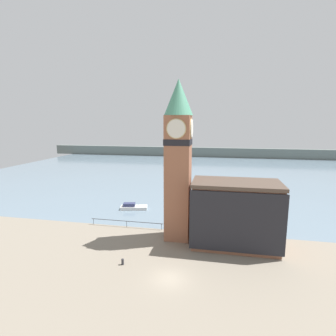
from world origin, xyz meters
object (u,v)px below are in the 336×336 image
at_px(clock_tower, 178,157).
at_px(boat_near, 133,207).
at_px(pier_building, 235,214).
at_px(mooring_bollard_near, 123,261).

distance_m(clock_tower, boat_near, 20.64).
distance_m(pier_building, boat_near, 24.26).
relative_size(clock_tower, pier_building, 1.92).
height_order(pier_building, mooring_bollard_near, pier_building).
height_order(boat_near, mooring_bollard_near, boat_near).
distance_m(clock_tower, mooring_bollard_near, 16.50).
height_order(clock_tower, pier_building, clock_tower).
xyz_separation_m(boat_near, mooring_bollard_near, (5.85, -21.30, -0.01)).
bearing_deg(pier_building, boat_near, 147.25).
distance_m(pier_building, mooring_bollard_near, 17.08).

